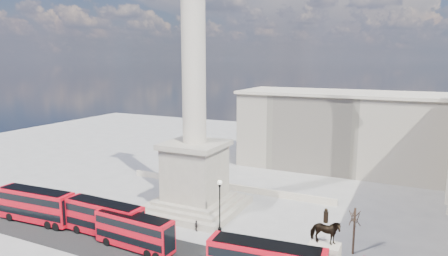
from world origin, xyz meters
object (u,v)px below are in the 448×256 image
red_bus_b (105,218)px  red_bus_a (135,231)px  nelsons_column (194,129)px  pedestrian_crossing (196,226)px  red_bus_e (37,205)px  victorian_lamp (220,202)px

red_bus_b → red_bus_a: bearing=-9.7°
nelsons_column → pedestrian_crossing: 14.73m
red_bus_e → victorian_lamp: victorian_lamp is taller
red_bus_a → red_bus_e: bearing=-178.1°
nelsons_column → victorian_lamp: (7.26, -5.95, -8.58)m
red_bus_b → red_bus_e: red_bus_e is taller
nelsons_column → red_bus_e: nelsons_column is taller
red_bus_a → pedestrian_crossing: size_ratio=7.11×
red_bus_b → victorian_lamp: 15.46m
red_bus_b → red_bus_e: (-12.10, -0.74, 0.09)m
red_bus_b → victorian_lamp: size_ratio=1.60×
red_bus_a → pedestrian_crossing: red_bus_a is taller
nelsons_column → red_bus_a: 18.36m
victorian_lamp → pedestrian_crossing: 4.81m
nelsons_column → red_bus_b: nelsons_column is taller
red_bus_b → pedestrian_crossing: 12.28m
victorian_lamp → pedestrian_crossing: victorian_lamp is taller
nelsons_column → red_bus_e: 25.36m
nelsons_column → red_bus_b: bearing=-113.2°
red_bus_e → red_bus_b: bearing=0.2°
nelsons_column → pedestrian_crossing: nelsons_column is taller
red_bus_e → pedestrian_crossing: size_ratio=7.92×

